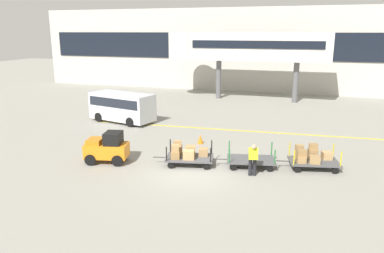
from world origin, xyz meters
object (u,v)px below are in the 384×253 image
baggage_tug (107,148)px  baggage_cart_lead (187,154)px  shuttle_van (122,105)px  baggage_handler (253,158)px  safety_cone_near (200,139)px  baggage_cart_tail (312,157)px  baggage_cart_middle (251,160)px

baggage_tug → baggage_cart_lead: bearing=13.2°
shuttle_van → baggage_tug: bearing=-66.9°
baggage_cart_lead → baggage_handler: baggage_handler is taller
shuttle_van → safety_cone_near: 7.88m
baggage_cart_tail → safety_cone_near: (-6.27, 2.26, -0.27)m
baggage_cart_middle → safety_cone_near: (-3.44, 2.95, -0.07)m
baggage_cart_lead → shuttle_van: size_ratio=0.60×
shuttle_van → safety_cone_near: size_ratio=9.29×
safety_cone_near → shuttle_van: bearing=153.2°
baggage_tug → baggage_cart_lead: size_ratio=0.74×
baggage_handler → safety_cone_near: size_ratio=2.84×
safety_cone_near → baggage_cart_tail: bearing=-19.8°
baggage_cart_lead → baggage_cart_middle: baggage_cart_lead is taller
baggage_cart_lead → shuttle_van: 10.25m
baggage_tug → safety_cone_near: baggage_tug is taller
baggage_cart_tail → safety_cone_near: bearing=160.2°
baggage_handler → baggage_cart_lead: bearing=170.4°
baggage_cart_tail → baggage_handler: (-2.56, -1.89, 0.32)m
baggage_cart_middle → baggage_cart_tail: size_ratio=1.00×
baggage_handler → safety_cone_near: (-3.71, 4.15, -0.59)m
shuttle_van → baggage_cart_middle: bearing=-31.9°
baggage_tug → baggage_handler: size_ratio=1.46×
baggage_cart_tail → baggage_handler: bearing=-143.6°
safety_cone_near → baggage_tug: bearing=-128.2°
baggage_tug → baggage_cart_lead: 4.05m
baggage_cart_lead → safety_cone_near: size_ratio=5.61×
baggage_tug → safety_cone_near: 5.76m
baggage_cart_tail → baggage_tug: bearing=-167.1°
baggage_cart_lead → baggage_cart_tail: (5.89, 1.32, -0.00)m
baggage_cart_tail → shuttle_van: bearing=156.4°
baggage_tug → baggage_cart_middle: 7.17m
baggage_cart_middle → baggage_cart_tail: (2.84, 0.70, 0.19)m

